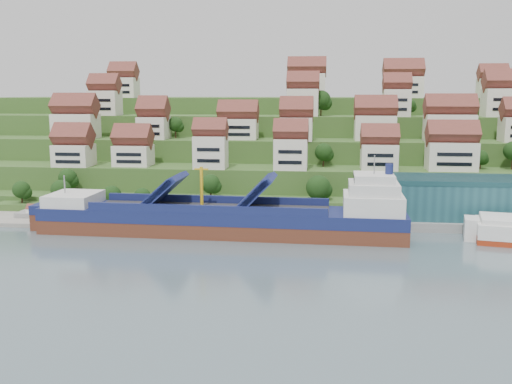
# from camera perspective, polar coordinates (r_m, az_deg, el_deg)

# --- Properties ---
(ground) EXTENTS (300.00, 300.00, 0.00)m
(ground) POSITION_cam_1_polar(r_m,az_deg,el_deg) (131.71, 2.71, -4.53)
(ground) COLOR slate
(ground) RESTS_ON ground
(quay) EXTENTS (180.00, 14.00, 2.20)m
(quay) POSITION_cam_1_polar(r_m,az_deg,el_deg) (146.25, 10.97, -2.81)
(quay) COLOR gray
(quay) RESTS_ON ground
(pebble_beach) EXTENTS (45.00, 20.00, 1.00)m
(pebble_beach) POSITION_cam_1_polar(r_m,az_deg,el_deg) (157.61, -18.53, -2.46)
(pebble_beach) COLOR gray
(pebble_beach) RESTS_ON ground
(hillside) EXTENTS (260.00, 128.00, 31.00)m
(hillside) POSITION_cam_1_polar(r_m,az_deg,el_deg) (232.08, 4.46, 4.36)
(hillside) COLOR #2D4C1E
(hillside) RESTS_ON ground
(hillside_village) EXTENTS (158.09, 62.41, 28.85)m
(hillside_village) POSITION_cam_1_polar(r_m,az_deg,el_deg) (186.53, 6.09, 7.01)
(hillside_village) COLOR silver
(hillside_village) RESTS_ON ground
(hillside_trees) EXTENTS (141.93, 62.05, 30.88)m
(hillside_trees) POSITION_cam_1_polar(r_m,az_deg,el_deg) (171.73, 0.36, 4.12)
(hillside_trees) COLOR #1C3D14
(hillside_trees) RESTS_ON ground
(warehouse) EXTENTS (60.00, 15.00, 10.00)m
(warehouse) POSITION_cam_1_polar(r_m,az_deg,el_deg) (152.93, 23.02, -0.54)
(warehouse) COLOR #21515A
(warehouse) RESTS_ON quay
(flagpole) EXTENTS (1.28, 0.16, 8.00)m
(flagpole) POSITION_cam_1_polar(r_m,az_deg,el_deg) (140.07, 10.43, -0.93)
(flagpole) COLOR gray
(flagpole) RESTS_ON quay
(beach_huts) EXTENTS (14.40, 3.70, 2.20)m
(beach_huts) POSITION_cam_1_polar(r_m,az_deg,el_deg) (157.05, -19.41, -1.95)
(beach_huts) COLOR white
(beach_huts) RESTS_ON pebble_beach
(cargo_ship) EXTENTS (85.69, 15.49, 19.03)m
(cargo_ship) POSITION_cam_1_polar(r_m,az_deg,el_deg) (133.57, -2.58, -2.76)
(cargo_ship) COLOR #5B2C1B
(cargo_ship) RESTS_ON ground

